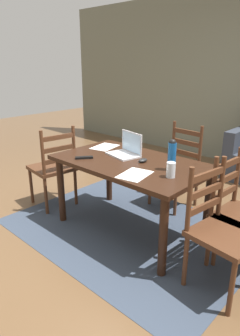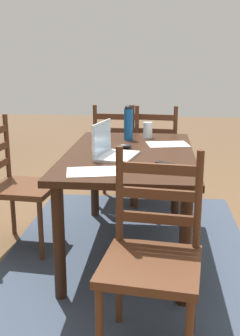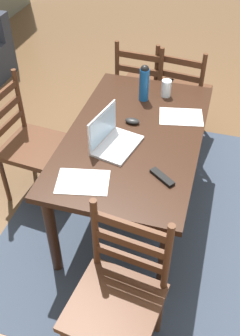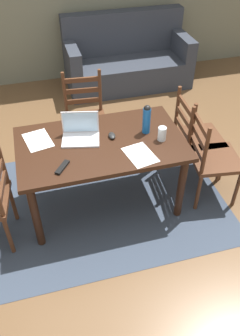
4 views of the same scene
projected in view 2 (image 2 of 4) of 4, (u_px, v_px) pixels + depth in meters
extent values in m
plane|color=brown|center=(129.00, 250.00, 3.00)|extent=(14.00, 14.00, 0.00)
cube|color=#333D4C|center=(129.00, 249.00, 3.00)|extent=(2.34, 1.72, 0.01)
cube|color=black|center=(130.00, 155.00, 2.81)|extent=(1.45, 0.86, 0.04)
cylinder|color=black|center=(185.00, 248.00, 2.26)|extent=(0.07, 0.07, 0.69)
cylinder|color=black|center=(176.00, 180.00, 3.50)|extent=(0.07, 0.07, 0.69)
cylinder|color=black|center=(59.00, 243.00, 2.32)|extent=(0.07, 0.07, 0.69)
cylinder|color=black|center=(95.00, 178.00, 3.56)|extent=(0.07, 0.07, 0.69)
cube|color=#4C2B19|center=(151.00, 266.00, 1.85)|extent=(0.49, 0.49, 0.04)
cylinder|color=#4C2B19|center=(99.00, 332.00, 1.77)|extent=(0.04, 0.04, 0.43)
cylinder|color=#4C2B19|center=(193.00, 294.00, 2.05)|extent=(0.04, 0.04, 0.43)
cylinder|color=#4C2B19|center=(119.00, 285.00, 2.13)|extent=(0.04, 0.04, 0.43)
cylinder|color=#4C2B19|center=(198.00, 202.00, 1.93)|extent=(0.04, 0.04, 0.50)
cylinder|color=#4C2B19|center=(119.00, 196.00, 2.01)|extent=(0.04, 0.04, 0.50)
cube|color=#4C2B19|center=(157.00, 218.00, 2.00)|extent=(0.07, 0.36, 0.05)
cube|color=#4C2B19|center=(158.00, 194.00, 1.97)|extent=(0.07, 0.36, 0.05)
cube|color=#4C2B19|center=(159.00, 169.00, 1.93)|extent=(0.07, 0.36, 0.05)
cube|color=#4C2B19|center=(156.00, 156.00, 3.88)|extent=(0.50, 0.50, 0.04)
cylinder|color=#4C2B19|center=(140.00, 174.00, 4.16)|extent=(0.04, 0.04, 0.43)
cylinder|color=#4C2B19|center=(177.00, 176.00, 4.08)|extent=(0.04, 0.04, 0.43)
cylinder|color=#4C2B19|center=(132.00, 185.00, 3.81)|extent=(0.04, 0.04, 0.43)
cylinder|color=#4C2B19|center=(173.00, 188.00, 3.72)|extent=(0.04, 0.04, 0.43)
cylinder|color=#4C2B19|center=(132.00, 133.00, 3.67)|extent=(0.04, 0.04, 0.50)
cylinder|color=#4C2B19|center=(175.00, 135.00, 3.59)|extent=(0.04, 0.04, 0.50)
cube|color=#4C2B19|center=(153.00, 145.00, 3.65)|extent=(0.07, 0.36, 0.05)
cube|color=#4C2B19|center=(154.00, 131.00, 3.62)|extent=(0.07, 0.36, 0.05)
cube|color=#4C2B19|center=(154.00, 117.00, 3.59)|extent=(0.07, 0.36, 0.05)
cube|color=#4C2B19|center=(120.00, 156.00, 3.91)|extent=(0.47, 0.47, 0.04)
cylinder|color=#4C2B19|center=(104.00, 173.00, 4.18)|extent=(0.04, 0.04, 0.43)
cylinder|color=#4C2B19|center=(141.00, 175.00, 4.13)|extent=(0.04, 0.04, 0.43)
cylinder|color=#4C2B19|center=(96.00, 184.00, 3.82)|extent=(0.04, 0.04, 0.43)
cylinder|color=#4C2B19|center=(137.00, 186.00, 3.76)|extent=(0.04, 0.04, 0.43)
cylinder|color=#4C2B19|center=(95.00, 133.00, 3.69)|extent=(0.04, 0.04, 0.50)
cylinder|color=#4C2B19|center=(137.00, 134.00, 3.63)|extent=(0.04, 0.04, 0.50)
cube|color=#4C2B19|center=(116.00, 144.00, 3.68)|extent=(0.05, 0.36, 0.05)
cube|color=#4C2B19|center=(116.00, 131.00, 3.65)|extent=(0.05, 0.36, 0.05)
cube|color=#4C2B19|center=(116.00, 117.00, 3.62)|extent=(0.05, 0.36, 0.05)
cube|color=#4C2B19|center=(24.00, 188.00, 2.95)|extent=(0.48, 0.48, 0.04)
cylinder|color=#4C2B19|center=(59.00, 211.00, 3.16)|extent=(0.04, 0.04, 0.43)
cylinder|color=#4C2B19|center=(41.00, 231.00, 2.80)|extent=(0.04, 0.04, 0.43)
cylinder|color=#4C2B19|center=(13.00, 208.00, 3.23)|extent=(0.04, 0.04, 0.43)
cylinder|color=#4C2B19|center=(7.00, 147.00, 3.10)|extent=(0.04, 0.04, 0.50)
cube|color=silver|center=(117.00, 156.00, 2.66)|extent=(0.36, 0.28, 0.02)
cube|color=silver|center=(102.00, 138.00, 2.66)|extent=(0.31, 0.08, 0.21)
cube|color=#A5CCEA|center=(103.00, 138.00, 2.66)|extent=(0.29, 0.07, 0.19)
cylinder|color=#145199|center=(128.00, 125.00, 3.19)|extent=(0.07, 0.07, 0.24)
sphere|color=black|center=(129.00, 109.00, 3.16)|extent=(0.06, 0.06, 0.06)
cylinder|color=silver|center=(148.00, 130.00, 3.28)|extent=(0.07, 0.07, 0.13)
ellipsoid|color=black|center=(125.00, 146.00, 2.91)|extent=(0.07, 0.10, 0.03)
cube|color=black|center=(169.00, 165.00, 2.43)|extent=(0.14, 0.16, 0.02)
cube|color=white|center=(93.00, 172.00, 2.32)|extent=(0.27, 0.33, 0.00)
cube|color=white|center=(168.00, 144.00, 3.05)|extent=(0.26, 0.33, 0.00)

